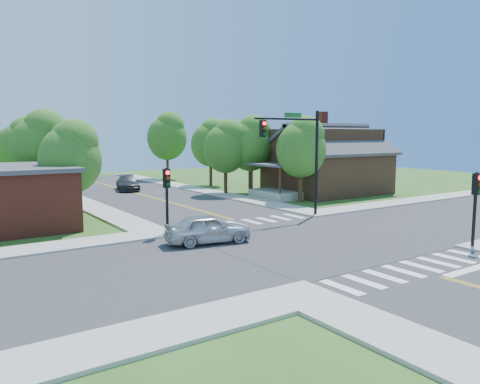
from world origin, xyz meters
TOP-DOWN VIEW (x-y plane):
  - ground at (0.00, 0.00)m, footprint 100.00×100.00m
  - road_ns at (0.00, 0.00)m, footprint 10.00×90.00m
  - road_ew at (0.00, 0.00)m, footprint 90.00×10.00m
  - intersection_patch at (0.00, 0.00)m, footprint 10.20×10.20m
  - sidewalk_ne at (15.82, 15.82)m, footprint 40.00×40.00m
  - crosswalk_north at (0.00, 6.20)m, footprint 8.85×2.00m
  - crosswalk_south at (0.00, -6.20)m, footprint 8.85×2.00m
  - centerline at (0.00, 0.00)m, footprint 0.30×90.00m
  - stop_bar at (2.50, -7.60)m, footprint 4.60×0.45m
  - signal_mast_ne at (3.91, 5.59)m, footprint 5.30×0.42m
  - signal_pole_se at (5.60, -5.62)m, footprint 0.34×0.42m
  - signal_pole_nw at (-5.60, 5.58)m, footprint 0.34×0.42m
  - house_ne at (15.11, 14.23)m, footprint 13.05×8.80m
  - tree_e_a at (9.33, 11.24)m, footprint 4.20×3.99m
  - tree_e_b at (9.17, 18.24)m, footprint 4.39×4.17m
  - tree_e_c at (9.47, 26.08)m, footprint 4.33×4.12m
  - tree_e_d at (8.74, 35.44)m, footprint 4.94×4.69m
  - tree_w_a at (-8.85, 12.47)m, footprint 3.88×3.68m
  - tree_w_b at (-9.15, 19.64)m, footprint 4.43×4.21m
  - tree_w_c at (-8.93, 28.25)m, footprint 4.23×4.02m
  - tree_w_d at (-9.21, 36.65)m, footprint 3.68×3.50m
  - tree_house at (6.81, 18.88)m, footprint 4.12×3.92m
  - tree_bldg at (-7.92, 17.96)m, footprint 3.84×3.65m
  - car_silver at (-4.71, 2.67)m, footprint 3.51×5.13m
  - car_dgrey at (0.21, 26.95)m, footprint 4.63×6.06m

SIDE VIEW (x-z plane):
  - ground at x=0.00m, z-range 0.00..0.00m
  - intersection_patch at x=0.00m, z-range -0.03..0.03m
  - stop_bar at x=2.50m, z-range -0.05..0.05m
  - road_ns at x=0.00m, z-range 0.00..0.04m
  - road_ew at x=0.00m, z-range 0.01..0.04m
  - crosswalk_north at x=0.00m, z-range 0.04..0.05m
  - crosswalk_south at x=0.00m, z-range 0.04..0.05m
  - centerline at x=0.00m, z-range 0.04..0.05m
  - sidewalk_ne at x=15.82m, z-range 0.00..0.14m
  - car_dgrey at x=0.21m, z-range 0.00..1.45m
  - car_silver at x=-4.71m, z-range 0.00..1.51m
  - signal_pole_se at x=5.60m, z-range 0.76..4.56m
  - signal_pole_nw at x=-5.60m, z-range 0.76..4.56m
  - house_ne at x=15.11m, z-range -0.23..6.88m
  - tree_w_d at x=-9.21m, z-range 0.97..7.23m
  - tree_bldg at x=-7.92m, z-range 1.01..7.54m
  - tree_w_a at x=-8.85m, z-range 1.02..7.61m
  - tree_house at x=6.81m, z-range 1.09..8.10m
  - tree_e_a at x=9.33m, z-range 1.11..8.25m
  - tree_w_c at x=-8.93m, z-range 1.11..8.30m
  - tree_e_c at x=9.47m, z-range 1.14..8.51m
  - signal_mast_ne at x=3.91m, z-range 1.25..8.45m
  - tree_e_b at x=9.17m, z-range 1.16..8.61m
  - tree_w_b at x=-9.15m, z-range 1.17..8.70m
  - tree_e_d at x=8.74m, z-range 1.30..9.70m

